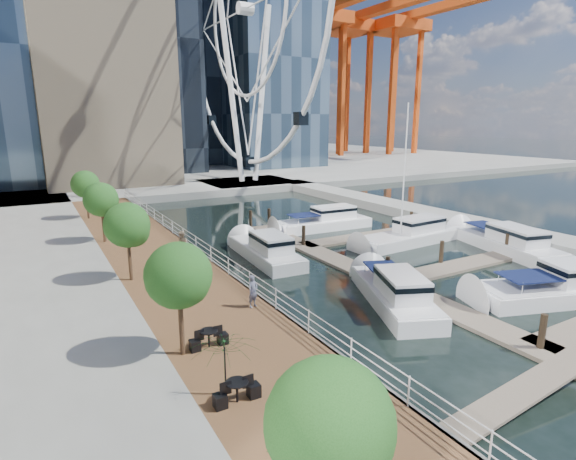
# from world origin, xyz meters

# --- Properties ---
(ground) EXTENTS (520.00, 520.00, 0.00)m
(ground) POSITION_xyz_m (0.00, 0.00, 0.00)
(ground) COLOR black
(ground) RESTS_ON ground
(boardwalk) EXTENTS (6.00, 60.00, 1.00)m
(boardwalk) POSITION_xyz_m (-9.00, 15.00, 0.50)
(boardwalk) COLOR brown
(boardwalk) RESTS_ON ground
(seawall) EXTENTS (0.25, 60.00, 1.00)m
(seawall) POSITION_xyz_m (-6.00, 15.00, 0.50)
(seawall) COLOR #595954
(seawall) RESTS_ON ground
(land_far) EXTENTS (200.00, 114.00, 1.00)m
(land_far) POSITION_xyz_m (0.00, 102.00, 0.50)
(land_far) COLOR gray
(land_far) RESTS_ON ground
(breakwater) EXTENTS (4.00, 60.00, 1.00)m
(breakwater) POSITION_xyz_m (20.00, 20.00, 0.50)
(breakwater) COLOR gray
(breakwater) RESTS_ON ground
(pier) EXTENTS (14.00, 12.00, 1.00)m
(pier) POSITION_xyz_m (14.00, 52.00, 0.50)
(pier) COLOR gray
(pier) RESTS_ON ground
(railing) EXTENTS (0.10, 60.00, 1.05)m
(railing) POSITION_xyz_m (-6.10, 15.00, 1.52)
(railing) COLOR white
(railing) RESTS_ON boardwalk
(floating_docks) EXTENTS (16.00, 34.00, 2.60)m
(floating_docks) POSITION_xyz_m (7.97, 9.98, 0.49)
(floating_docks) COLOR #6D6051
(floating_docks) RESTS_ON ground
(ferris_wheel) EXTENTS (5.80, 45.60, 47.80)m
(ferris_wheel) POSITION_xyz_m (14.00, 52.00, 25.92)
(ferris_wheel) COLOR white
(ferris_wheel) RESTS_ON ground
(port_cranes) EXTENTS (40.00, 52.00, 38.00)m
(port_cranes) POSITION_xyz_m (67.67, 95.67, 20.00)
(port_cranes) COLOR #D84C14
(port_cranes) RESTS_ON ground
(street_trees) EXTENTS (2.60, 42.60, 4.60)m
(street_trees) POSITION_xyz_m (-11.40, 14.00, 4.29)
(street_trees) COLOR #3F2B1C
(street_trees) RESTS_ON ground
(cafe_tables) EXTENTS (2.50, 13.70, 0.74)m
(cafe_tables) POSITION_xyz_m (-10.40, -2.00, 1.37)
(cafe_tables) COLOR black
(cafe_tables) RESTS_ON ground
(yacht_foreground) EXTENTS (12.02, 6.69, 2.15)m
(yacht_foreground) POSITION_xyz_m (10.17, 1.01, 0.00)
(yacht_foreground) COLOR silver
(yacht_foreground) RESTS_ON ground
(pedestrian_near) EXTENTS (0.71, 0.60, 1.66)m
(pedestrian_near) POSITION_xyz_m (-6.93, 6.84, 1.83)
(pedestrian_near) COLOR slate
(pedestrian_near) RESTS_ON boardwalk
(pedestrian_mid) EXTENTS (0.77, 0.96, 1.89)m
(pedestrian_mid) POSITION_xyz_m (-7.50, 16.67, 1.94)
(pedestrian_mid) COLOR gray
(pedestrian_mid) RESTS_ON boardwalk
(pedestrian_far) EXTENTS (1.13, 1.08, 1.88)m
(pedestrian_far) POSITION_xyz_m (-9.71, 27.48, 1.94)
(pedestrian_far) COLOR #333740
(pedestrian_far) RESTS_ON boardwalk
(moored_yachts) EXTENTS (22.23, 32.02, 11.50)m
(moored_yachts) POSITION_xyz_m (9.55, 12.49, 0.00)
(moored_yachts) COLOR silver
(moored_yachts) RESTS_ON ground
(cafe_seating) EXTENTS (3.70, 9.02, 2.39)m
(cafe_seating) POSITION_xyz_m (-11.10, -3.79, 2.12)
(cafe_seating) COLOR #0F3815
(cafe_seating) RESTS_ON ground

